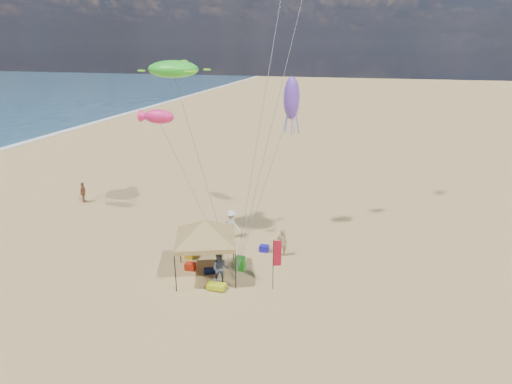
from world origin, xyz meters
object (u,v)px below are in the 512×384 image
cooler_red (190,266)px  person_near_c (232,224)px  chair_yellow (190,252)px  beach_cart (216,286)px  person_near_a (282,242)px  cooler_blue (264,248)px  person_near_b (220,269)px  person_far_a (83,192)px  chair_green (240,263)px  feather_flag (276,256)px  canopy_tent (205,222)px

cooler_red → person_near_c: bearing=78.8°
chair_yellow → beach_cart: chair_yellow is taller
beach_cart → person_near_a: person_near_a is taller
cooler_blue → person_near_c: bearing=149.4°
person_near_b → person_far_a: size_ratio=1.09×
cooler_red → cooler_blue: same height
cooler_red → chair_yellow: chair_yellow is taller
chair_yellow → person_near_a: person_near_a is taller
chair_green → person_near_a: (1.85, 2.15, 0.46)m
feather_flag → chair_yellow: size_ratio=3.84×
feather_flag → chair_green: bearing=148.0°
canopy_tent → chair_green: (1.52, 1.02, -2.68)m
canopy_tent → person_near_b: bearing=-34.3°
chair_green → canopy_tent: bearing=-146.3°
cooler_blue → chair_yellow: 4.31m
canopy_tent → cooler_red: 3.04m
cooler_red → person_near_b: (2.06, -0.98, 0.67)m
chair_green → beach_cart: chair_green is taller
person_near_a → person_far_a: (-16.39, 4.70, -0.02)m
cooler_red → cooler_blue: bearing=42.5°
cooler_red → person_near_c: (0.89, 4.53, 0.70)m
feather_flag → cooler_red: bearing=171.9°
canopy_tent → chair_green: 3.24m
beach_cart → canopy_tent: bearing=128.1°
person_near_a → person_near_b: size_ratio=0.94×
cooler_blue → person_far_a: (-15.31, 4.51, 0.60)m
person_far_a → cooler_blue: bearing=-121.3°
person_near_a → cooler_red: bearing=15.8°
canopy_tent → person_near_a: (3.38, 3.17, -2.21)m
beach_cart → person_near_a: bearing=61.4°
chair_yellow → person_near_b: size_ratio=0.41×
canopy_tent → person_near_a: canopy_tent is taller
person_far_a → person_near_a: bearing=-120.9°
canopy_tent → person_near_a: 5.13m
cooler_blue → person_near_b: person_near_b is taller
canopy_tent → beach_cart: size_ratio=6.16×
cooler_blue → person_near_b: bearing=-107.6°
canopy_tent → cooler_red: bearing=164.8°
feather_flag → chair_green: size_ratio=3.84×
feather_flag → person_near_a: feather_flag is taller
feather_flag → chair_yellow: (-5.40, 1.94, -1.46)m
feather_flag → chair_green: 3.05m
canopy_tent → cooler_red: size_ratio=10.27×
chair_green → person_near_c: person_near_c is taller
cooler_blue → chair_green: bearing=-108.3°
person_near_a → person_near_c: size_ratio=0.91×
person_near_b → beach_cart: bearing=-105.0°
feather_flag → cooler_red: (-4.85, 0.69, -1.62)m
chair_green → person_far_a: 16.08m
canopy_tent → person_near_c: 5.27m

